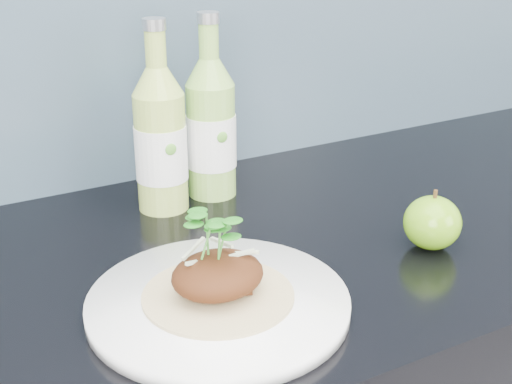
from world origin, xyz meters
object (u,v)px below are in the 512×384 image
(green_apple, at_px, (432,223))
(cider_bottle_left, at_px, (161,140))
(dinner_plate, at_px, (218,303))
(cider_bottle_right, at_px, (211,129))

(green_apple, distance_m, cider_bottle_left, 0.38)
(dinner_plate, xyz_separation_m, green_apple, (0.30, 0.00, 0.03))
(dinner_plate, xyz_separation_m, cider_bottle_right, (0.14, 0.29, 0.09))
(green_apple, distance_m, cider_bottle_right, 0.34)
(cider_bottle_right, bearing_deg, cider_bottle_left, -152.68)
(green_apple, xyz_separation_m, cider_bottle_right, (-0.17, 0.29, 0.07))
(cider_bottle_left, bearing_deg, dinner_plate, -119.26)
(green_apple, height_order, cider_bottle_right, cider_bottle_right)
(dinner_plate, distance_m, cider_bottle_right, 0.34)
(green_apple, bearing_deg, cider_bottle_right, 119.49)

